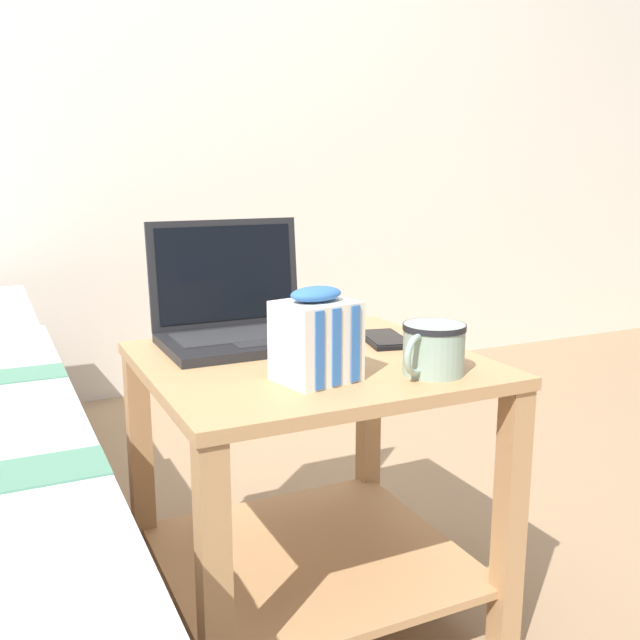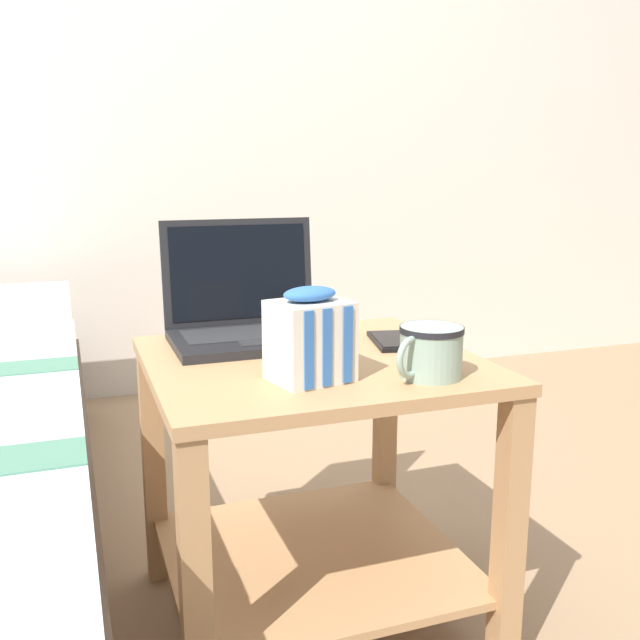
{
  "view_description": "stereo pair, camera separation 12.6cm",
  "coord_description": "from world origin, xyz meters",
  "views": [
    {
      "loc": [
        -0.53,
        -1.15,
        0.88
      ],
      "look_at": [
        0.0,
        -0.04,
        0.62
      ],
      "focal_mm": 40.0,
      "sensor_mm": 36.0,
      "label": 1
    },
    {
      "loc": [
        -0.42,
        -1.2,
        0.88
      ],
      "look_at": [
        0.0,
        -0.04,
        0.62
      ],
      "focal_mm": 40.0,
      "sensor_mm": 36.0,
      "label": 2
    }
  ],
  "objects": [
    {
      "name": "laptop",
      "position": [
        -0.07,
        0.18,
        0.59
      ],
      "size": [
        0.32,
        0.25,
        0.24
      ],
      "color": "black",
      "rests_on": "bedside_table"
    },
    {
      "name": "mug_front_left",
      "position": [
        0.14,
        -0.18,
        0.59
      ],
      "size": [
        0.14,
        0.11,
        0.09
      ],
      "color": "#8CA593",
      "rests_on": "bedside_table"
    },
    {
      "name": "snack_bag",
      "position": [
        -0.05,
        -0.13,
        0.61
      ],
      "size": [
        0.14,
        0.13,
        0.16
      ],
      "color": "silver",
      "rests_on": "bedside_table"
    },
    {
      "name": "bedside_table",
      "position": [
        0.0,
        0.0,
        0.35
      ],
      "size": [
        0.59,
        0.56,
        0.54
      ],
      "color": "tan",
      "rests_on": "ground_plane"
    },
    {
      "name": "ground_plane",
      "position": [
        0.0,
        0.0,
        0.0
      ],
      "size": [
        8.0,
        8.0,
        0.0
      ],
      "primitive_type": "plane",
      "color": "#937556"
    },
    {
      "name": "cell_phone",
      "position": [
        0.19,
        0.05,
        0.54
      ],
      "size": [
        0.11,
        0.17,
        0.01
      ],
      "color": "black",
      "rests_on": "bedside_table"
    },
    {
      "name": "back_wall",
      "position": [
        0.0,
        1.62,
        1.25
      ],
      "size": [
        8.0,
        0.05,
        2.5
      ],
      "color": "beige",
      "rests_on": "ground_plane"
    }
  ]
}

